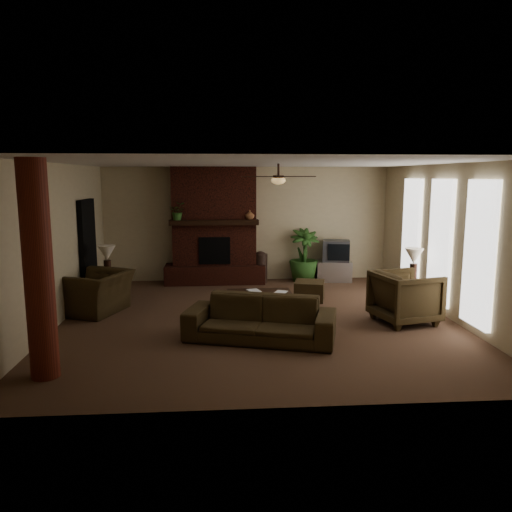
{
  "coord_description": "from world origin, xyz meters",
  "views": [
    {
      "loc": [
        -0.68,
        -8.63,
        2.57
      ],
      "look_at": [
        0.0,
        0.4,
        1.1
      ],
      "focal_mm": 34.45,
      "sensor_mm": 36.0,
      "label": 1
    }
  ],
  "objects": [
    {
      "name": "coffee_table",
      "position": [
        0.05,
        0.28,
        0.37
      ],
      "size": [
        1.2,
        0.7,
        0.43
      ],
      "color": "black",
      "rests_on": "ground"
    },
    {
      "name": "book_b",
      "position": [
        0.35,
        0.23,
        0.58
      ],
      "size": [
        0.2,
        0.11,
        0.29
      ],
      "primitive_type": "imported",
      "rotation": [
        0.0,
        0.0,
        -0.43
      ],
      "color": "#999999",
      "rests_on": "coffee_table"
    },
    {
      "name": "ottoman",
      "position": [
        1.19,
        1.31,
        0.2
      ],
      "size": [
        0.73,
        0.73,
        0.4
      ],
      "primitive_type": "cube",
      "rotation": [
        0.0,
        0.0,
        -0.25
      ],
      "color": "#3C2F1A",
      "rests_on": "ground"
    },
    {
      "name": "armchair_left",
      "position": [
        -3.03,
        0.66,
        0.53
      ],
      "size": [
        1.16,
        1.4,
        1.05
      ],
      "primitive_type": "imported",
      "rotation": [
        0.0,
        0.0,
        -1.93
      ],
      "color": "#3C2F1A",
      "rests_on": "ground"
    },
    {
      "name": "windows",
      "position": [
        3.45,
        0.2,
        1.35
      ],
      "size": [
        0.08,
        3.65,
        2.35
      ],
      "color": "white",
      "rests_on": "ground"
    },
    {
      "name": "tv_stand",
      "position": [
        2.14,
        3.15,
        0.25
      ],
      "size": [
        0.89,
        0.58,
        0.5
      ],
      "primitive_type": "cube",
      "rotation": [
        0.0,
        0.0,
        -0.1
      ],
      "color": "#BABABD",
      "rests_on": "ground"
    },
    {
      "name": "floor_vase",
      "position": [
        0.31,
        3.15,
        0.43
      ],
      "size": [
        0.34,
        0.34,
        0.77
      ],
      "color": "#32221C",
      "rests_on": "ground"
    },
    {
      "name": "tv",
      "position": [
        2.19,
        3.14,
        0.76
      ],
      "size": [
        0.75,
        0.65,
        0.52
      ],
      "color": "#3C3C3F",
      "rests_on": "tv_stand"
    },
    {
      "name": "lamp_right",
      "position": [
        3.07,
        0.47,
        1.0
      ],
      "size": [
        0.37,
        0.37,
        0.65
      ],
      "color": "black",
      "rests_on": "side_table_right"
    },
    {
      "name": "book_a",
      "position": [
        -0.15,
        0.31,
        0.57
      ],
      "size": [
        0.21,
        0.09,
        0.29
      ],
      "primitive_type": "imported",
      "rotation": [
        0.0,
        0.0,
        0.29
      ],
      "color": "#999999",
      "rests_on": "coffee_table"
    },
    {
      "name": "ceiling_fan",
      "position": [
        0.4,
        0.3,
        2.53
      ],
      "size": [
        1.35,
        1.35,
        0.37
      ],
      "color": "black",
      "rests_on": "ceiling"
    },
    {
      "name": "side_table_left",
      "position": [
        -2.97,
        1.28,
        0.28
      ],
      "size": [
        0.65,
        0.65,
        0.55
      ],
      "primitive_type": "cube",
      "rotation": [
        0.0,
        0.0,
        -0.39
      ],
      "color": "black",
      "rests_on": "ground"
    },
    {
      "name": "fireplace",
      "position": [
        -0.8,
        3.22,
        1.16
      ],
      "size": [
        2.4,
        0.7,
        2.8
      ],
      "color": "#461C12",
      "rests_on": "ground"
    },
    {
      "name": "lamp_left",
      "position": [
        -2.95,
        1.32,
        1.0
      ],
      "size": [
        0.43,
        0.43,
        0.65
      ],
      "color": "black",
      "rests_on": "side_table_left"
    },
    {
      "name": "mantel_plant",
      "position": [
        -1.64,
        2.93,
        1.72
      ],
      "size": [
        0.43,
        0.46,
        0.33
      ],
      "primitive_type": "imported",
      "rotation": [
        0.0,
        0.0,
        0.13
      ],
      "color": "#2E5622",
      "rests_on": "fireplace"
    },
    {
      "name": "doorway",
      "position": [
        -3.44,
        1.8,
        1.05
      ],
      "size": [
        0.1,
        1.0,
        2.1
      ],
      "primitive_type": "cube",
      "color": "black",
      "rests_on": "ground"
    },
    {
      "name": "log_column",
      "position": [
        -2.95,
        -2.4,
        1.4
      ],
      "size": [
        0.36,
        0.36,
        2.8
      ],
      "primitive_type": "cylinder",
      "color": "maroon",
      "rests_on": "ground"
    },
    {
      "name": "armchair_right",
      "position": [
        2.6,
        -0.4,
        0.51
      ],
      "size": [
        1.12,
        1.17,
        1.01
      ],
      "primitive_type": "imported",
      "rotation": [
        0.0,
        0.0,
        1.81
      ],
      "color": "#3C2F1A",
      "rests_on": "ground"
    },
    {
      "name": "side_table_right",
      "position": [
        3.07,
        0.48,
        0.28
      ],
      "size": [
        0.57,
        0.57,
        0.55
      ],
      "primitive_type": "cube",
      "rotation": [
        0.0,
        0.0,
        0.15
      ],
      "color": "black",
      "rests_on": "ground"
    },
    {
      "name": "sofa",
      "position": [
        -0.05,
        -1.15,
        0.46
      ],
      "size": [
        2.44,
        1.32,
        0.92
      ],
      "primitive_type": "imported",
      "rotation": [
        0.0,
        0.0,
        -0.29
      ],
      "color": "#3C2F1A",
      "rests_on": "ground"
    },
    {
      "name": "room_shell",
      "position": [
        0.0,
        0.0,
        1.4
      ],
      "size": [
        7.0,
        7.0,
        7.0
      ],
      "color": "brown",
      "rests_on": "ground"
    },
    {
      "name": "floor_plant",
      "position": [
        1.39,
        3.15,
        0.37
      ],
      "size": [
        0.95,
        1.41,
        0.73
      ],
      "primitive_type": "imported",
      "rotation": [
        0.0,
        0.0,
        0.18
      ],
      "color": "#2E5622",
      "rests_on": "ground"
    },
    {
      "name": "mantel_vase",
      "position": [
        0.05,
        3.0,
        1.67
      ],
      "size": [
        0.28,
        0.29,
        0.22
      ],
      "primitive_type": "imported",
      "rotation": [
        0.0,
        0.0,
        0.35
      ],
      "color": "#915C3A",
      "rests_on": "fireplace"
    }
  ]
}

